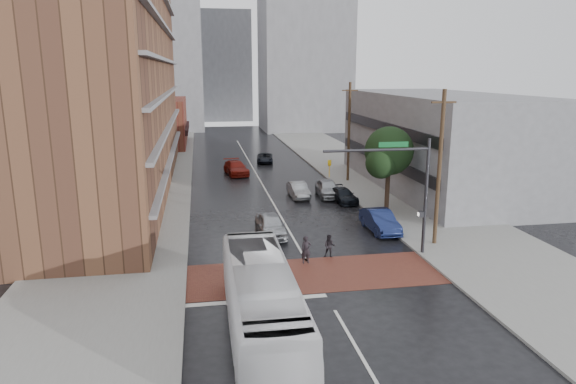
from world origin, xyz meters
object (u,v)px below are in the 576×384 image
transit_bus (262,302)px  pedestrian_b (329,246)px  car_parked_near (380,221)px  pedestrian_a (306,250)px  car_travel_b (298,190)px  car_parked_far (328,188)px  car_travel_a (271,225)px  car_parked_mid (343,195)px  suv_travel (265,158)px  car_travel_c (236,168)px

transit_bus → pedestrian_b: 10.32m
transit_bus → car_parked_near: size_ratio=2.49×
pedestrian_a → car_travel_b: bearing=76.5°
car_parked_far → car_travel_a: bearing=-119.3°
pedestrian_b → car_parked_mid: bearing=92.4°
pedestrian_b → suv_travel: (0.35, 33.58, -0.14)m
transit_bus → car_parked_near: (10.01, 13.30, -0.84)m
suv_travel → car_parked_far: (3.35, -18.43, 0.19)m
car_parked_mid → car_travel_a: bearing=-138.9°
transit_bus → suv_travel: 42.82m
suv_travel → car_parked_far: size_ratio=0.92×
pedestrian_a → car_travel_c: (-2.11, 27.41, -0.10)m
pedestrian_b → car_parked_mid: pedestrian_b is taller
transit_bus → car_travel_b: transit_bus is taller
car_travel_a → car_parked_mid: 11.14m
suv_travel → car_parked_mid: size_ratio=1.03×
pedestrian_b → car_travel_a: (-2.94, 4.74, 0.04)m
car_travel_a → suv_travel: size_ratio=1.07×
car_travel_a → car_parked_far: size_ratio=0.99×
pedestrian_a → car_parked_near: size_ratio=0.36×
car_parked_near → car_parked_far: (-1.10, 10.72, 0.01)m
pedestrian_a → pedestrian_b: size_ratio=1.17×
transit_bus → car_parked_mid: 23.96m
car_parked_mid → suv_travel: bearing=94.8°
pedestrian_a → pedestrian_b: pedestrian_a is taller
car_parked_mid → car_travel_c: bearing=114.4°
pedestrian_a → car_travel_a: 5.65m
car_parked_near → transit_bus: bearing=-128.3°
pedestrian_a → car_travel_b: size_ratio=0.41×
car_travel_b → car_travel_a: bearing=-112.7°
transit_bus → car_parked_far: (8.91, 24.02, -0.84)m
car_travel_b → car_parked_near: bearing=-72.9°
transit_bus → pedestrian_a: (3.61, 8.12, -0.77)m
pedestrian_b → suv_travel: bearing=111.1°
car_travel_b → car_parked_mid: size_ratio=1.02×
car_travel_c → suv_travel: bearing=50.9°
pedestrian_a → car_parked_near: (6.40, 5.18, -0.08)m
car_travel_c → car_parked_far: bearing=-65.9°
car_travel_c → pedestrian_a: bearing=-94.3°
transit_bus → pedestrian_b: size_ratio=8.04×
suv_travel → car_parked_near: size_ratio=0.90×
pedestrian_a → suv_travel: (1.95, 34.33, -0.26)m
transit_bus → pedestrian_b: (5.22, 8.86, -0.89)m
suv_travel → pedestrian_a: bearing=-86.1°
pedestrian_a → car_travel_b: 16.23m
suv_travel → car_parked_far: bearing=-72.6°
car_parked_near → car_travel_b: bearing=107.8°
pedestrian_b → pedestrian_a: bearing=-133.4°
suv_travel → transit_bus: bearing=-90.3°
car_travel_a → car_parked_mid: (7.47, 8.26, -0.17)m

